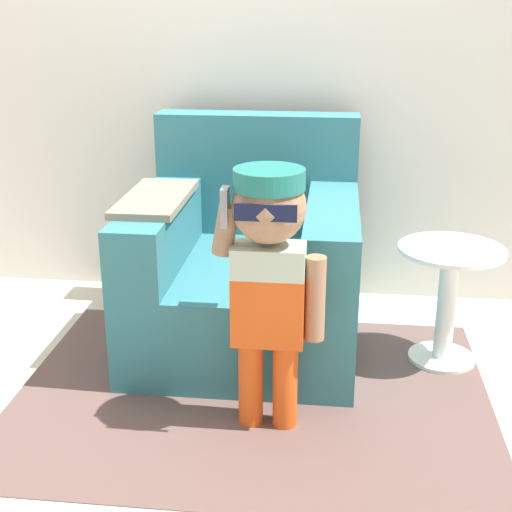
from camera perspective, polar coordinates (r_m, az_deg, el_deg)
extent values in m
plane|color=beige|center=(3.20, -4.76, -7.58)|extent=(10.00, 10.00, 0.00)
cube|color=silver|center=(3.60, -2.92, 17.12)|extent=(10.00, 0.05, 2.60)
cube|color=teal|center=(3.19, -0.77, -3.65)|extent=(0.96, 1.04, 0.39)
cube|color=teal|center=(3.45, 0.11, 6.63)|extent=(0.96, 0.17, 0.57)
cube|color=teal|center=(3.06, -7.88, 1.82)|extent=(0.22, 0.87, 0.28)
cube|color=teal|center=(2.97, 6.08, 1.32)|extent=(0.22, 0.87, 0.28)
cube|color=gray|center=(3.02, -8.02, 4.59)|extent=(0.26, 0.57, 0.03)
cylinder|color=#E05119|center=(2.61, -0.43, -10.04)|extent=(0.09, 0.09, 0.34)
cylinder|color=#E05119|center=(2.60, 2.34, -10.19)|extent=(0.09, 0.09, 0.34)
cube|color=#E05119|center=(2.47, 0.99, -4.21)|extent=(0.25, 0.14, 0.25)
cube|color=#B7C6B2|center=(2.41, 1.02, -0.33)|extent=(0.25, 0.14, 0.11)
sphere|color=#997051|center=(2.35, 1.05, 3.96)|extent=(0.25, 0.25, 0.25)
cylinder|color=#1E7066|center=(2.32, 1.06, 6.18)|extent=(0.24, 0.24, 0.07)
cube|color=#1E7066|center=(2.44, 1.31, 6.23)|extent=(0.14, 0.11, 0.01)
cube|color=#0F1433|center=(2.23, 0.76, 3.46)|extent=(0.20, 0.01, 0.05)
cylinder|color=#997051|center=(2.45, 4.75, -3.41)|extent=(0.07, 0.07, 0.30)
cylinder|color=#997051|center=(2.39, -2.45, 2.12)|extent=(0.10, 0.07, 0.18)
cube|color=gray|center=(2.35, -2.48, 3.94)|extent=(0.02, 0.07, 0.13)
cylinder|color=white|center=(3.22, 14.59, -7.87)|extent=(0.28, 0.28, 0.02)
cylinder|color=white|center=(3.11, 14.97, -3.98)|extent=(0.08, 0.08, 0.50)
cylinder|color=white|center=(3.02, 15.40, 0.50)|extent=(0.44, 0.44, 0.02)
cube|color=brown|center=(2.87, -0.30, -10.91)|extent=(1.85, 1.41, 0.01)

